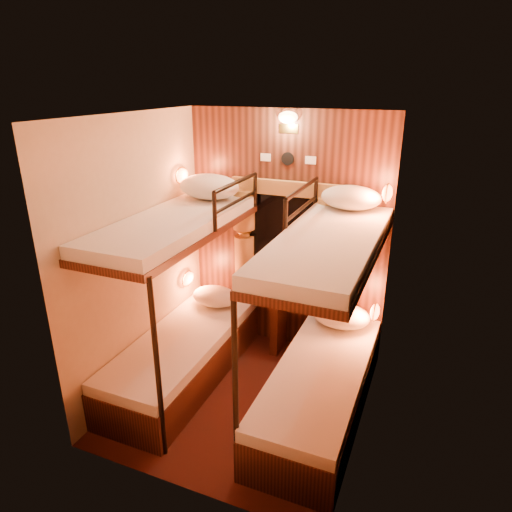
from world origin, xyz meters
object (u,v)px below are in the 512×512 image
at_px(bunk_left, 183,324).
at_px(bottle_left, 274,280).
at_px(bottle_right, 291,287).
at_px(bunk_right, 322,355).
at_px(table, 279,313).

bearing_deg(bunk_left, bottle_left, 56.20).
bearing_deg(bottle_left, bottle_right, -27.63).
height_order(bunk_right, bottle_right, bunk_right).
bearing_deg(bottle_right, bunk_left, -136.76).
xyz_separation_m(bunk_right, bottle_left, (-0.73, 0.85, 0.18)).
distance_m(bottle_left, bottle_right, 0.24).
bearing_deg(bunk_left, bunk_right, 0.00).
bearing_deg(bunk_right, bottle_left, 130.68).
bearing_deg(bottle_right, bunk_right, -55.05).
xyz_separation_m(bunk_right, bottle_right, (-0.51, 0.74, 0.19)).
xyz_separation_m(bunk_right, table, (-0.65, 0.78, -0.14)).
bearing_deg(bottle_left, bunk_left, -123.80).
xyz_separation_m(bottle_left, bottle_right, (0.21, -0.11, 0.00)).
distance_m(table, bottle_left, 0.34).
distance_m(table, bottle_right, 0.36).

